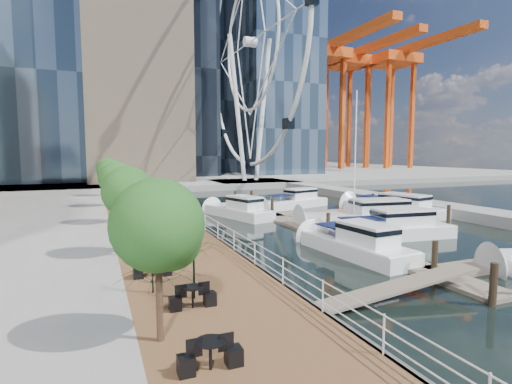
{
  "coord_description": "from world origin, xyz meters",
  "views": [
    {
      "loc": [
        -12.97,
        -16.99,
        6.29
      ],
      "look_at": [
        -0.6,
        13.35,
        3.0
      ],
      "focal_mm": 28.0,
      "sensor_mm": 36.0,
      "label": 1
    }
  ],
  "objects": [
    {
      "name": "ground",
      "position": [
        0.0,
        0.0,
        0.0
      ],
      "size": [
        520.0,
        520.0,
        0.0
      ],
      "primitive_type": "plane",
      "color": "black",
      "rests_on": "ground"
    },
    {
      "name": "boardwalk",
      "position": [
        -9.0,
        15.0,
        0.5
      ],
      "size": [
        6.0,
        60.0,
        1.0
      ],
      "primitive_type": "cube",
      "color": "brown",
      "rests_on": "ground"
    },
    {
      "name": "seawall",
      "position": [
        -6.0,
        15.0,
        0.5
      ],
      "size": [
        0.25,
        60.0,
        1.0
      ],
      "primitive_type": "cube",
      "color": "#595954",
      "rests_on": "ground"
    },
    {
      "name": "land_far",
      "position": [
        0.0,
        102.0,
        0.5
      ],
      "size": [
        200.0,
        114.0,
        1.0
      ],
      "primitive_type": "cube",
      "color": "gray",
      "rests_on": "ground"
    },
    {
      "name": "breakwater",
      "position": [
        20.0,
        20.0,
        0.5
      ],
      "size": [
        4.0,
        60.0,
        1.0
      ],
      "primitive_type": "cube",
      "color": "gray",
      "rests_on": "ground"
    },
    {
      "name": "pier",
      "position": [
        14.0,
        52.0,
        0.5
      ],
      "size": [
        14.0,
        12.0,
        1.0
      ],
      "primitive_type": "cube",
      "color": "gray",
      "rests_on": "ground"
    },
    {
      "name": "railing",
      "position": [
        -6.1,
        15.0,
        1.52
      ],
      "size": [
        0.1,
        60.0,
        1.05
      ],
      "primitive_type": null,
      "color": "white",
      "rests_on": "boardwalk"
    },
    {
      "name": "floating_docks",
      "position": [
        7.97,
        9.98,
        0.49
      ],
      "size": [
        16.0,
        34.0,
        2.6
      ],
      "color": "#6D6051",
      "rests_on": "ground"
    },
    {
      "name": "ferris_wheel",
      "position": [
        14.0,
        52.0,
        25.92
      ],
      "size": [
        5.8,
        45.6,
        47.8
      ],
      "color": "white",
      "rests_on": "ground"
    },
    {
      "name": "port_cranes",
      "position": [
        67.67,
        95.67,
        20.0
      ],
      "size": [
        40.0,
        52.0,
        38.0
      ],
      "color": "#D84C14",
      "rests_on": "ground"
    },
    {
      "name": "street_trees",
      "position": [
        -11.4,
        14.0,
        4.29
      ],
      "size": [
        2.6,
        42.6,
        4.6
      ],
      "color": "#3F2B1C",
      "rests_on": "ground"
    },
    {
      "name": "cafe_tables",
      "position": [
        -10.4,
        -2.0,
        1.37
      ],
      "size": [
        2.5,
        13.7,
        0.74
      ],
      "color": "black",
      "rests_on": "ground"
    },
    {
      "name": "yacht_foreground",
      "position": [
        6.8,
        5.92,
        0.0
      ],
      "size": [
        10.92,
        4.02,
        2.15
      ],
      "primitive_type": null,
      "rotation": [
        0.0,
        0.0,
        1.46
      ],
      "color": "white",
      "rests_on": "ground"
    },
    {
      "name": "pedestrian_near",
      "position": [
        -8.41,
        3.67,
        1.78
      ],
      "size": [
        0.68,
        0.61,
        1.56
      ],
      "primitive_type": "imported",
      "rotation": [
        0.0,
        0.0,
        0.53
      ],
      "color": "#4B5065",
      "rests_on": "boardwalk"
    },
    {
      "name": "pedestrian_mid",
      "position": [
        -6.5,
        21.97,
        1.96
      ],
      "size": [
        1.1,
        1.17,
        1.92
      ],
      "primitive_type": "imported",
      "rotation": [
        0.0,
        0.0,
        -2.11
      ],
      "color": "#7E6657",
      "rests_on": "boardwalk"
    },
    {
      "name": "pedestrian_far",
      "position": [
        -8.17,
        30.62,
        1.8
      ],
      "size": [
        0.99,
        0.83,
        1.59
      ],
      "primitive_type": "imported",
      "rotation": [
        0.0,
        0.0,
        2.58
      ],
      "color": "#373B45",
      "rests_on": "boardwalk"
    },
    {
      "name": "moored_yachts",
      "position": [
        8.66,
        11.52,
        0.0
      ],
      "size": [
        20.86,
        32.53,
        11.5
      ],
      "color": "silver",
      "rests_on": "ground"
    },
    {
      "name": "cafe_seating",
      "position": [
        -10.78,
        -3.51,
        2.14
      ],
      "size": [
        4.68,
        7.13,
        2.44
      ],
      "color": "#0E3316",
      "rests_on": "ground"
    }
  ]
}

